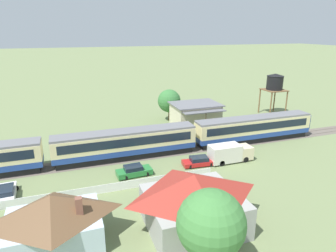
{
  "coord_description": "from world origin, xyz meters",
  "views": [
    {
      "loc": [
        -8.64,
        -40.29,
        17.68
      ],
      "look_at": [
        6.55,
        3.64,
        2.71
      ],
      "focal_mm": 32.0,
      "sensor_mm": 36.0,
      "label": 1
    }
  ],
  "objects_px": {
    "water_tower": "(275,83)",
    "parked_car_white": "(6,194)",
    "passenger_train": "(128,143)",
    "parked_car_red": "(200,161)",
    "cottage_brown_roof": "(53,219)",
    "yard_tree_0": "(211,224)",
    "delivery_truck_cream": "(230,153)",
    "station_building": "(195,115)",
    "parked_car_green": "(134,171)",
    "cottage_red_roof": "(194,200)",
    "yard_tree_1": "(169,101)"
  },
  "relations": [
    {
      "from": "passenger_train",
      "to": "yard_tree_0",
      "type": "height_order",
      "value": "yard_tree_0"
    },
    {
      "from": "cottage_red_roof",
      "to": "yard_tree_1",
      "type": "bearing_deg",
      "value": 74.43
    },
    {
      "from": "parked_car_green",
      "to": "yard_tree_0",
      "type": "relative_size",
      "value": 0.64
    },
    {
      "from": "yard_tree_0",
      "to": "cottage_brown_roof",
      "type": "bearing_deg",
      "value": 145.35
    },
    {
      "from": "water_tower",
      "to": "cottage_brown_roof",
      "type": "bearing_deg",
      "value": -146.86
    },
    {
      "from": "yard_tree_1",
      "to": "passenger_train",
      "type": "bearing_deg",
      "value": -126.71
    },
    {
      "from": "parked_car_green",
      "to": "yard_tree_1",
      "type": "distance_m",
      "value": 25.03
    },
    {
      "from": "parked_car_white",
      "to": "yard_tree_0",
      "type": "xyz_separation_m",
      "value": [
        16.09,
        -16.96,
        3.93
      ]
    },
    {
      "from": "water_tower",
      "to": "parked_car_white",
      "type": "relative_size",
      "value": 1.85
    },
    {
      "from": "station_building",
      "to": "parked_car_green",
      "type": "height_order",
      "value": "station_building"
    },
    {
      "from": "delivery_truck_cream",
      "to": "water_tower",
      "type": "bearing_deg",
      "value": 41.27
    },
    {
      "from": "water_tower",
      "to": "yard_tree_0",
      "type": "distance_m",
      "value": 49.67
    },
    {
      "from": "station_building",
      "to": "cottage_red_roof",
      "type": "xyz_separation_m",
      "value": [
        -12.4,
        -27.38,
        0.42
      ]
    },
    {
      "from": "cottage_brown_roof",
      "to": "parked_car_white",
      "type": "xyz_separation_m",
      "value": [
        -5.19,
        9.42,
        -1.81
      ]
    },
    {
      "from": "station_building",
      "to": "parked_car_green",
      "type": "xyz_separation_m",
      "value": [
        -15.36,
        -15.51,
        -1.72
      ]
    },
    {
      "from": "cottage_brown_roof",
      "to": "parked_car_white",
      "type": "distance_m",
      "value": 10.91
    },
    {
      "from": "delivery_truck_cream",
      "to": "parked_car_white",
      "type": "bearing_deg",
      "value": -178.65
    },
    {
      "from": "cottage_brown_roof",
      "to": "parked_car_green",
      "type": "height_order",
      "value": "cottage_brown_roof"
    },
    {
      "from": "water_tower",
      "to": "yard_tree_0",
      "type": "bearing_deg",
      "value": -132.54
    },
    {
      "from": "water_tower",
      "to": "cottage_brown_roof",
      "type": "xyz_separation_m",
      "value": [
        -44.45,
        -29.02,
        -4.44
      ]
    },
    {
      "from": "passenger_train",
      "to": "yard_tree_1",
      "type": "xyz_separation_m",
      "value": [
        11.75,
        15.76,
        1.77
      ]
    },
    {
      "from": "passenger_train",
      "to": "parked_car_red",
      "type": "relative_size",
      "value": 12.9
    },
    {
      "from": "cottage_red_roof",
      "to": "delivery_truck_cream",
      "type": "distance_m",
      "value": 15.91
    },
    {
      "from": "parked_car_red",
      "to": "delivery_truck_cream",
      "type": "distance_m",
      "value": 4.55
    },
    {
      "from": "passenger_train",
      "to": "parked_car_green",
      "type": "distance_m",
      "value": 6.05
    },
    {
      "from": "water_tower",
      "to": "delivery_truck_cream",
      "type": "distance_m",
      "value": 29.25
    },
    {
      "from": "station_building",
      "to": "yard_tree_0",
      "type": "height_order",
      "value": "yard_tree_0"
    },
    {
      "from": "parked_car_green",
      "to": "cottage_brown_roof",
      "type": "bearing_deg",
      "value": -135.25
    },
    {
      "from": "parked_car_green",
      "to": "water_tower",
      "type": "bearing_deg",
      "value": 24.91
    },
    {
      "from": "water_tower",
      "to": "parked_car_green",
      "type": "xyz_separation_m",
      "value": [
        -35.2,
        -18.78,
        -6.24
      ]
    },
    {
      "from": "station_building",
      "to": "passenger_train",
      "type": "bearing_deg",
      "value": -146.76
    },
    {
      "from": "parked_car_white",
      "to": "delivery_truck_cream",
      "type": "height_order",
      "value": "delivery_truck_cream"
    },
    {
      "from": "station_building",
      "to": "water_tower",
      "type": "xyz_separation_m",
      "value": [
        19.84,
        3.26,
        4.52
      ]
    },
    {
      "from": "parked_car_red",
      "to": "passenger_train",
      "type": "bearing_deg",
      "value": 151.14
    },
    {
      "from": "station_building",
      "to": "cottage_red_roof",
      "type": "relative_size",
      "value": 0.96
    },
    {
      "from": "cottage_red_roof",
      "to": "parked_car_white",
      "type": "xyz_separation_m",
      "value": [
        -17.4,
        11.05,
        -2.15
      ]
    },
    {
      "from": "station_building",
      "to": "parked_car_green",
      "type": "bearing_deg",
      "value": -134.71
    },
    {
      "from": "parked_car_white",
      "to": "parked_car_red",
      "type": "bearing_deg",
      "value": -91.44
    },
    {
      "from": "yard_tree_0",
      "to": "yard_tree_1",
      "type": "bearing_deg",
      "value": 74.89
    },
    {
      "from": "cottage_brown_roof",
      "to": "cottage_red_roof",
      "type": "relative_size",
      "value": 0.92
    },
    {
      "from": "parked_car_red",
      "to": "yard_tree_1",
      "type": "bearing_deg",
      "value": 86.61
    },
    {
      "from": "cottage_red_roof",
      "to": "parked_car_green",
      "type": "xyz_separation_m",
      "value": [
        -2.96,
        11.86,
        -2.14
      ]
    },
    {
      "from": "water_tower",
      "to": "parked_car_green",
      "type": "relative_size",
      "value": 1.95
    },
    {
      "from": "water_tower",
      "to": "yard_tree_1",
      "type": "height_order",
      "value": "water_tower"
    },
    {
      "from": "parked_car_white",
      "to": "yard_tree_0",
      "type": "height_order",
      "value": "yard_tree_0"
    },
    {
      "from": "parked_car_white",
      "to": "delivery_truck_cream",
      "type": "bearing_deg",
      "value": -92.16
    },
    {
      "from": "delivery_truck_cream",
      "to": "yard_tree_0",
      "type": "xyz_separation_m",
      "value": [
        -11.97,
        -17.62,
        3.28
      ]
    },
    {
      "from": "passenger_train",
      "to": "parked_car_white",
      "type": "distance_m",
      "value": 16.44
    },
    {
      "from": "passenger_train",
      "to": "parked_car_green",
      "type": "height_order",
      "value": "passenger_train"
    },
    {
      "from": "parked_car_red",
      "to": "cottage_brown_roof",
      "type": "bearing_deg",
      "value": -145.9
    }
  ]
}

